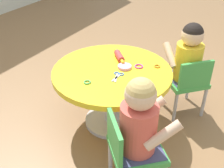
{
  "coord_description": "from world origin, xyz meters",
  "views": [
    {
      "loc": [
        -1.51,
        -0.9,
        1.51
      ],
      "look_at": [
        0.0,
        0.0,
        0.37
      ],
      "focal_mm": 44.24,
      "sensor_mm": 36.0,
      "label": 1
    }
  ],
  "objects_px": {
    "child_chair_left": "(131,150)",
    "seated_child_left": "(140,119)",
    "craft_table": "(112,83)",
    "seated_child_right": "(189,54)",
    "craft_scissors": "(118,76)",
    "rolling_pin": "(119,56)",
    "child_chair_right": "(187,82)"
  },
  "relations": [
    {
      "from": "child_chair_left",
      "to": "seated_child_left",
      "type": "bearing_deg",
      "value": -45.57
    },
    {
      "from": "craft_table",
      "to": "child_chair_left",
      "type": "height_order",
      "value": "child_chair_left"
    },
    {
      "from": "craft_table",
      "to": "seated_child_right",
      "type": "xyz_separation_m",
      "value": [
        0.45,
        -0.43,
        0.16
      ]
    },
    {
      "from": "seated_child_left",
      "to": "craft_scissors",
      "type": "xyz_separation_m",
      "value": [
        0.39,
        0.36,
        -0.04
      ]
    },
    {
      "from": "seated_child_right",
      "to": "rolling_pin",
      "type": "height_order",
      "value": "seated_child_right"
    },
    {
      "from": "seated_child_right",
      "to": "child_chair_left",
      "type": "bearing_deg",
      "value": 179.08
    },
    {
      "from": "craft_scissors",
      "to": "seated_child_right",
      "type": "bearing_deg",
      "value": -34.56
    },
    {
      "from": "child_chair_right",
      "to": "child_chair_left",
      "type": "bearing_deg",
      "value": 177.21
    },
    {
      "from": "seated_child_left",
      "to": "craft_scissors",
      "type": "height_order",
      "value": "seated_child_left"
    },
    {
      "from": "child_chair_left",
      "to": "craft_scissors",
      "type": "relative_size",
      "value": 3.84
    },
    {
      "from": "child_chair_left",
      "to": "rolling_pin",
      "type": "relative_size",
      "value": 2.98
    },
    {
      "from": "craft_table",
      "to": "rolling_pin",
      "type": "height_order",
      "value": "rolling_pin"
    },
    {
      "from": "child_chair_left",
      "to": "craft_scissors",
      "type": "height_order",
      "value": "child_chair_left"
    },
    {
      "from": "child_chair_right",
      "to": "craft_scissors",
      "type": "height_order",
      "value": "child_chair_right"
    },
    {
      "from": "child_chair_left",
      "to": "rolling_pin",
      "type": "xyz_separation_m",
      "value": [
        0.65,
        0.45,
        0.21
      ]
    },
    {
      "from": "craft_table",
      "to": "rolling_pin",
      "type": "xyz_separation_m",
      "value": [
        0.18,
        0.04,
        0.14
      ]
    },
    {
      "from": "child_chair_right",
      "to": "seated_child_right",
      "type": "xyz_separation_m",
      "value": [
        0.03,
        0.03,
        0.23
      ]
    },
    {
      "from": "seated_child_left",
      "to": "craft_scissors",
      "type": "relative_size",
      "value": 3.65
    },
    {
      "from": "rolling_pin",
      "to": "child_chair_left",
      "type": "bearing_deg",
      "value": -145.08
    },
    {
      "from": "child_chair_right",
      "to": "seated_child_right",
      "type": "relative_size",
      "value": 1.05
    },
    {
      "from": "child_chair_left",
      "to": "seated_child_left",
      "type": "distance_m",
      "value": 0.23
    },
    {
      "from": "seated_child_left",
      "to": "rolling_pin",
      "type": "height_order",
      "value": "seated_child_left"
    },
    {
      "from": "child_chair_right",
      "to": "craft_scissors",
      "type": "relative_size",
      "value": 3.84
    },
    {
      "from": "child_chair_left",
      "to": "craft_table",
      "type": "bearing_deg",
      "value": 41.24
    },
    {
      "from": "craft_table",
      "to": "child_chair_right",
      "type": "bearing_deg",
      "value": -46.83
    },
    {
      "from": "craft_table",
      "to": "craft_scissors",
      "type": "relative_size",
      "value": 6.35
    },
    {
      "from": "craft_table",
      "to": "craft_scissors",
      "type": "bearing_deg",
      "value": -122.99
    },
    {
      "from": "seated_child_left",
      "to": "child_chair_left",
      "type": "bearing_deg",
      "value": 134.43
    },
    {
      "from": "child_chair_left",
      "to": "rolling_pin",
      "type": "bearing_deg",
      "value": 34.92
    },
    {
      "from": "seated_child_right",
      "to": "craft_scissors",
      "type": "relative_size",
      "value": 3.65
    },
    {
      "from": "seated_child_right",
      "to": "rolling_pin",
      "type": "bearing_deg",
      "value": 120.48
    },
    {
      "from": "craft_table",
      "to": "child_chair_left",
      "type": "xyz_separation_m",
      "value": [
        -0.47,
        -0.41,
        -0.07
      ]
    }
  ]
}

